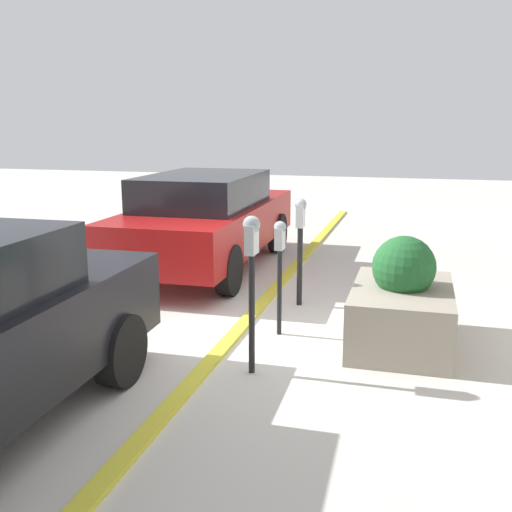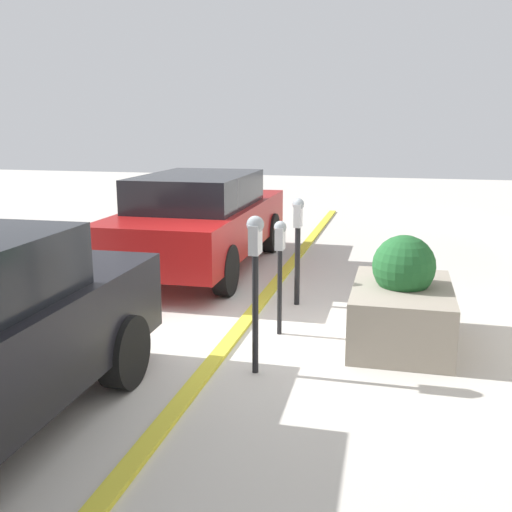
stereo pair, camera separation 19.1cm
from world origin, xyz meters
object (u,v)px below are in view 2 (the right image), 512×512
at_px(parking_meter_middle, 298,232).
at_px(parked_car_middle, 201,219).
at_px(parking_meter_nearest, 255,258).
at_px(planter_box, 402,304).
at_px(parking_meter_second, 280,252).

xyz_separation_m(parking_meter_middle, parked_car_middle, (1.61, 1.85, -0.14)).
relative_size(parking_meter_nearest, planter_box, 0.93).
relative_size(parking_meter_middle, planter_box, 0.86).
bearing_deg(parking_meter_nearest, parking_meter_middle, -0.35).
relative_size(parking_meter_second, planter_box, 0.79).
distance_m(parking_meter_second, parked_car_middle, 3.33).
relative_size(parking_meter_second, parked_car_middle, 0.27).
xyz_separation_m(parking_meter_nearest, parking_meter_middle, (2.25, -0.01, -0.16)).
height_order(planter_box, parked_car_middle, parked_car_middle).
bearing_deg(parked_car_middle, parking_meter_nearest, -155.09).
height_order(parking_meter_nearest, parking_meter_middle, parking_meter_nearest).
xyz_separation_m(parking_meter_second, parking_meter_middle, (1.15, -0.00, 0.01)).
distance_m(parking_meter_second, parking_meter_middle, 1.15).
relative_size(parking_meter_nearest, parking_meter_middle, 1.08).
relative_size(parking_meter_second, parking_meter_middle, 0.92).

